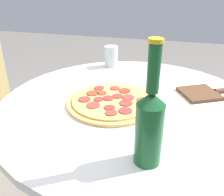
% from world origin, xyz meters
% --- Properties ---
extents(table, '(0.87, 0.87, 0.73)m').
position_xyz_m(table, '(0.00, 0.00, 0.54)').
color(table, white).
rests_on(table, ground_plane).
extents(pizza, '(0.29, 0.29, 0.02)m').
position_xyz_m(pizza, '(-0.02, 0.06, 0.74)').
color(pizza, tan).
rests_on(pizza, table).
extents(beer_bottle, '(0.06, 0.06, 0.28)m').
position_xyz_m(beer_bottle, '(-0.27, -0.09, 0.83)').
color(beer_bottle, '#144C23').
rests_on(beer_bottle, table).
extents(pizza_paddle, '(0.17, 0.24, 0.02)m').
position_xyz_m(pizza_paddle, '(0.13, -0.25, 0.74)').
color(pizza_paddle, brown).
rests_on(pizza_paddle, table).
extents(drinking_glass, '(0.06, 0.06, 0.09)m').
position_xyz_m(drinking_glass, '(0.33, 0.16, 0.78)').
color(drinking_glass, '#ADBCC6').
rests_on(drinking_glass, table).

